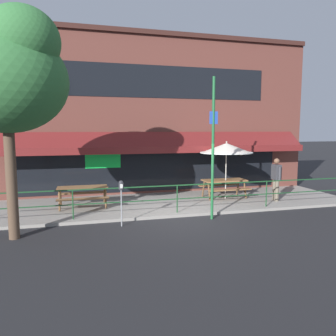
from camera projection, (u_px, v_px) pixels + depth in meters
The scene contains 11 objects.
ground_plane at pixel (180, 217), 11.03m from camera, with size 120.00×120.00×0.00m, color #232326.
patio_deck at pixel (165, 203), 12.94m from camera, with size 15.00×4.00×0.10m, color gray.
restaurant_building at pixel (153, 116), 14.66m from camera, with size 15.00×1.60×7.19m.
patio_railing at pixel (177, 193), 11.22m from camera, with size 13.84×0.04×0.97m.
picnic_table_left at pixel (83, 191), 11.96m from camera, with size 1.80×1.42×0.76m.
picnic_table_centre at pixel (224, 183), 13.69m from camera, with size 1.80×1.42×0.76m.
patio_umbrella_centre at pixel (226, 148), 13.39m from camera, with size 2.14×2.14×2.38m.
pedestrian_walking at pixel (276, 177), 13.10m from camera, with size 0.26×0.62×1.71m.
parking_meter_near at pixel (121, 189), 9.89m from camera, with size 0.15×0.16×1.42m.
street_sign_pole at pixel (213, 148), 10.57m from camera, with size 0.28×0.09×4.62m.
street_tree_curbside at pixel (9, 74), 8.36m from camera, with size 3.15×2.84×6.00m.
Camera 1 is at (-3.14, -10.30, 2.94)m, focal length 35.00 mm.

